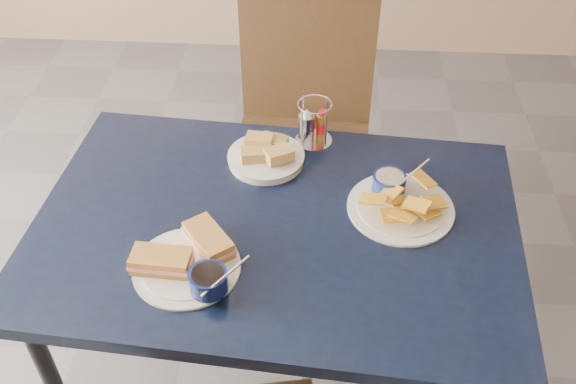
# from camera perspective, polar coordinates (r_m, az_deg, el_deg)

# --- Properties ---
(dining_table) EXTENTS (1.30, 0.92, 0.75)m
(dining_table) POSITION_cam_1_polar(r_m,az_deg,el_deg) (1.70, -1.10, -4.24)
(dining_table) COLOR black
(dining_table) RESTS_ON ground
(chair_far) EXTENTS (0.50, 0.48, 1.00)m
(chair_far) POSITION_cam_1_polar(r_m,az_deg,el_deg) (2.31, 1.28, 6.62)
(chair_far) COLOR black
(chair_far) RESTS_ON ground
(sandwich_plate) EXTENTS (0.29, 0.28, 0.12)m
(sandwich_plate) POSITION_cam_1_polar(r_m,az_deg,el_deg) (1.54, -8.68, -6.12)
(sandwich_plate) COLOR white
(sandwich_plate) RESTS_ON dining_table
(plantain_plate) EXTENTS (0.28, 0.28, 0.12)m
(plantain_plate) POSITION_cam_1_polar(r_m,az_deg,el_deg) (1.71, 9.72, -0.66)
(plantain_plate) COLOR white
(plantain_plate) RESTS_ON dining_table
(bread_basket) EXTENTS (0.22, 0.22, 0.07)m
(bread_basket) POSITION_cam_1_polar(r_m,az_deg,el_deg) (1.82, -1.94, 3.31)
(bread_basket) COLOR white
(bread_basket) RESTS_ON dining_table
(condiment_caddy) EXTENTS (0.11, 0.11, 0.14)m
(condiment_caddy) POSITION_cam_1_polar(r_m,az_deg,el_deg) (1.88, 2.19, 5.93)
(condiment_caddy) COLOR silver
(condiment_caddy) RESTS_ON dining_table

